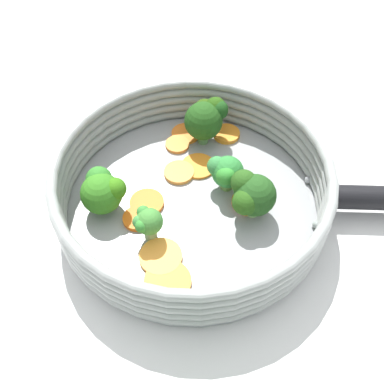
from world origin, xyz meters
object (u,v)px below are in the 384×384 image
carrot_slice_1 (161,257)px  carrot_slice_8 (137,219)px  broccoli_floret_2 (147,222)px  carrot_slice_4 (177,144)px  broccoli_floret_4 (209,117)px  carrot_slice_0 (226,134)px  carrot_slice_3 (248,202)px  carrot_slice_7 (179,172)px  carrot_slice_6 (168,281)px  broccoli_floret_0 (226,172)px  carrot_slice_5 (195,166)px  skillet (192,204)px  broccoli_floret_1 (102,190)px  carrot_slice_9 (186,134)px  carrot_slice_2 (147,203)px  broccoli_floret_3 (252,195)px

carrot_slice_1 → carrot_slice_8: carrot_slice_8 is taller
carrot_slice_8 → broccoli_floret_2: broccoli_floret_2 is taller
carrot_slice_4 → broccoli_floret_4: broccoli_floret_4 is taller
carrot_slice_0 → carrot_slice_3: (0.11, 0.03, -0.00)m
carrot_slice_7 → carrot_slice_8: 0.08m
carrot_slice_6 → broccoli_floret_0: size_ratio=1.06×
carrot_slice_5 → carrot_slice_7: size_ratio=1.13×
skillet → carrot_slice_0: (-0.11, 0.03, 0.01)m
carrot_slice_8 → broccoli_floret_2: 0.04m
broccoli_floret_1 → broccoli_floret_4: (-0.12, 0.10, 0.01)m
carrot_slice_7 → carrot_slice_9: same height
carrot_slice_3 → carrot_slice_5: (-0.05, -0.07, -0.00)m
skillet → broccoli_floret_0: size_ratio=6.53×
carrot_slice_1 → broccoli_floret_1: size_ratio=0.86×
carrot_slice_2 → broccoli_floret_0: 0.09m
carrot_slice_8 → broccoli_floret_2: bearing=41.1°
broccoli_floret_3 → broccoli_floret_4: broccoli_floret_4 is taller
broccoli_floret_0 → carrot_slice_9: bearing=-144.8°
carrot_slice_8 → broccoli_floret_3: broccoli_floret_3 is taller
carrot_slice_0 → broccoli_floret_0: size_ratio=0.77×
broccoli_floret_1 → broccoli_floret_2: broccoli_floret_1 is taller
carrot_slice_0 → broccoli_floret_2: bearing=-21.6°
carrot_slice_4 → carrot_slice_8: 0.12m
carrot_slice_0 → broccoli_floret_4: bearing=-64.6°
broccoli_floret_0 → broccoli_floret_4: broccoli_floret_4 is taller
carrot_slice_9 → broccoli_floret_0: broccoli_floret_0 is taller
carrot_slice_6 → carrot_slice_5: bearing=178.1°
carrot_slice_9 → broccoli_floret_2: bearing=-5.1°
broccoli_floret_0 → carrot_slice_5: bearing=-126.8°
carrot_slice_1 → carrot_slice_3: bearing=135.1°
carrot_slice_0 → broccoli_floret_2: (0.17, -0.07, 0.02)m
carrot_slice_0 → broccoli_floret_4: broccoli_floret_4 is taller
carrot_slice_0 → broccoli_floret_4: size_ratio=0.59×
carrot_slice_5 → carrot_slice_4: bearing=-140.0°
carrot_slice_5 → broccoli_floret_1: size_ratio=0.79×
carrot_slice_1 → broccoli_floret_4: 0.18m
carrot_slice_2 → carrot_slice_6: 0.10m
carrot_slice_3 → carrot_slice_7: (-0.03, -0.08, -0.00)m
carrot_slice_0 → carrot_slice_7: bearing=-33.8°
carrot_slice_9 → broccoli_floret_2: size_ratio=0.87×
carrot_slice_0 → carrot_slice_6: size_ratio=0.72×
carrot_slice_8 → carrot_slice_1: bearing=38.2°
carrot_slice_8 → broccoli_floret_4: 0.15m
carrot_slice_2 → carrot_slice_3: size_ratio=1.04×
carrot_slice_7 → broccoli_floret_2: (0.09, -0.02, 0.02)m
broccoli_floret_3 → carrot_slice_4: bearing=-134.2°
carrot_slice_7 → carrot_slice_0: bearing=146.2°
broccoli_floret_2 → skillet: bearing=145.7°
carrot_slice_8 → carrot_slice_9: (-0.14, 0.03, -0.00)m
broccoli_floret_1 → carrot_slice_7: bearing=129.5°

